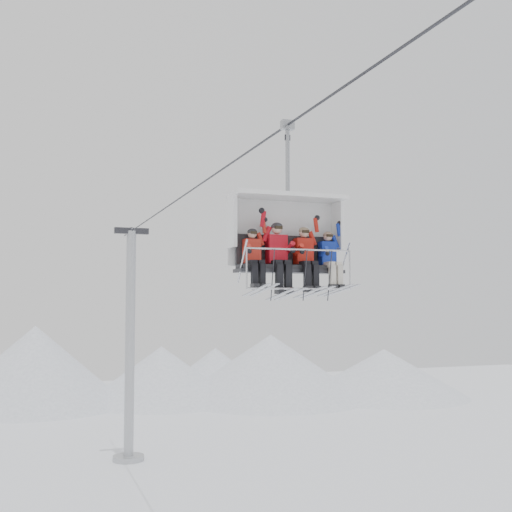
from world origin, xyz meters
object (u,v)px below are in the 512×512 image
object	(u,v)px
skier_center_left	(278,254)
skier_far_left	(254,257)
skier_center_right	(305,256)
skier_far_right	(330,258)
chairlift_carrier	(286,234)
lift_tower_right	(130,359)

from	to	relation	value
skier_center_left	skier_far_left	bearing A→B (deg)	-178.07
skier_far_left	skier_center_right	size ratio (longest dim) A/B	1.00
skier_center_right	skier_far_right	xyz separation A→B (m)	(0.61, -0.01, -0.04)
skier_far_left	skier_center_left	world-z (taller)	skier_center_left
skier_far_right	chairlift_carrier	bearing A→B (deg)	161.42
lift_tower_right	skier_far_right	size ratio (longest dim) A/B	7.99
skier_far_left	skier_center_left	xyz separation A→B (m)	(0.60, 0.02, 0.07)
lift_tower_right	skier_far_right	world-z (taller)	lift_tower_right
skier_far_left	skier_center_right	world-z (taller)	skier_center_right
skier_far_left	skier_center_left	bearing A→B (deg)	1.93
chairlift_carrier	skier_far_left	bearing A→B (deg)	-160.13
lift_tower_right	skier_far_left	world-z (taller)	lift_tower_right
chairlift_carrier	skier_far_left	world-z (taller)	chairlift_carrier
skier_center_left	skier_far_right	bearing A→B (deg)	-0.91
chairlift_carrier	skier_far_right	world-z (taller)	chairlift_carrier
lift_tower_right	chairlift_carrier	world-z (taller)	lift_tower_right
lift_tower_right	skier_far_right	bearing A→B (deg)	-87.71
chairlift_carrier	skier_far_right	size ratio (longest dim) A/B	2.36
lift_tower_right	skier_center_right	xyz separation A→B (m)	(0.36, -24.39, 4.43)
skier_center_right	lift_tower_right	bearing A→B (deg)	90.85
skier_center_left	lift_tower_right	bearing A→B (deg)	89.27
skier_far_left	skier_far_right	distance (m)	1.88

